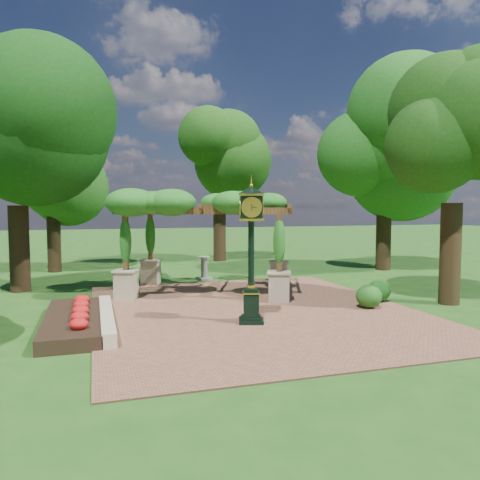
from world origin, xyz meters
name	(u,v)px	position (x,y,z in m)	size (l,w,h in m)	color
ground	(265,318)	(0.00, 0.00, 0.00)	(120.00, 120.00, 0.00)	#1E4714
brick_plaza	(254,310)	(0.00, 1.00, 0.02)	(10.00, 12.00, 0.04)	brown
border_wall	(107,318)	(-4.60, 0.50, 0.20)	(0.35, 5.00, 0.40)	#C6B793
flower_bed	(73,321)	(-5.50, 0.50, 0.18)	(1.50, 5.00, 0.36)	red
pedestal_clock	(251,241)	(-0.63, -0.55, 2.39)	(0.97, 0.97, 3.98)	black
pergola	(208,208)	(-0.63, 4.63, 3.30)	(7.42, 6.08, 4.03)	#BAAF8A
sundial	(204,269)	(-0.05, 7.87, 0.47)	(0.71, 0.71, 1.07)	gray
shrub_front	(369,296)	(3.71, 0.14, 0.42)	(0.85, 0.85, 0.76)	#1E5518
shrub_mid	(379,291)	(4.64, 0.96, 0.41)	(0.82, 0.82, 0.74)	#1A5718
shrub_back	(278,274)	(3.09, 6.57, 0.32)	(0.61, 0.61, 0.55)	#225C1A
tree_west_near	(16,138)	(-7.72, 7.08, 6.05)	(5.12, 5.12, 8.81)	#342015
tree_west_far	(52,166)	(-6.86, 12.73, 5.43)	(4.33, 4.33, 7.91)	black
tree_north	(219,159)	(2.57, 14.90, 6.30)	(4.41, 4.41, 9.21)	#342315
tree_east_far	(386,142)	(9.86, 8.33, 6.76)	(5.61, 5.61, 9.83)	#322313
tree_east_near	(455,123)	(6.83, 0.01, 6.18)	(4.14, 4.14, 9.03)	#382816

